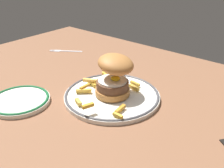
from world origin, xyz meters
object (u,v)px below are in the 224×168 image
at_px(side_plate, 20,100).
at_px(dinner_plate, 112,95).
at_px(burger, 114,75).
at_px(fork, 65,51).

bearing_deg(side_plate, dinner_plate, 46.34).
xyz_separation_m(burger, fork, (-0.42, 0.17, -0.07)).
bearing_deg(dinner_plate, side_plate, -133.66).
height_order(side_plate, fork, side_plate).
distance_m(burger, side_plate, 0.28).
distance_m(dinner_plate, burger, 0.07).
relative_size(dinner_plate, burger, 2.26).
bearing_deg(burger, side_plate, -133.31).
height_order(dinner_plate, burger, burger).
bearing_deg(fork, burger, -22.18).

